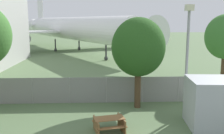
% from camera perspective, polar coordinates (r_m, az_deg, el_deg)
% --- Properties ---
extents(perimeter_fence, '(56.07, 0.07, 1.82)m').
position_cam_1_polar(perimeter_fence, '(18.30, -1.25, -5.02)').
color(perimeter_fence, gray).
rests_on(perimeter_fence, ground).
extents(airplane, '(36.28, 43.40, 12.28)m').
position_cam_1_polar(airplane, '(49.19, -9.12, 8.27)').
color(airplane, white).
rests_on(airplane, ground).
extents(picnic_bench_near_cabin, '(1.81, 1.70, 0.76)m').
position_cam_1_polar(picnic_bench_near_cabin, '(13.79, -0.63, -12.13)').
color(picnic_bench_near_cabin, brown).
rests_on(picnic_bench_near_cabin, ground).
extents(tree_near_hangar, '(3.44, 3.44, 5.91)m').
position_cam_1_polar(tree_near_hangar, '(16.82, 5.75, 4.27)').
color(tree_near_hangar, '#4C3823').
rests_on(tree_near_hangar, ground).
extents(light_mast, '(0.44, 0.44, 6.59)m').
position_cam_1_polar(light_mast, '(16.13, 16.11, 4.13)').
color(light_mast, '#99999E').
rests_on(light_mast, ground).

